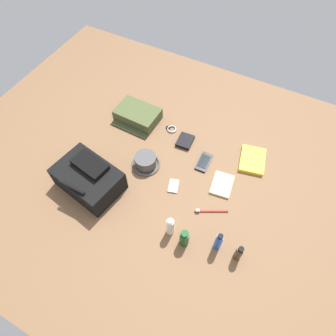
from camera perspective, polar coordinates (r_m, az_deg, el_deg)
ground_plane at (r=1.72m, az=-0.00°, el=-0.95°), size 2.64×2.02×0.02m
backpack at (r=1.66m, az=-15.08°, el=-1.91°), size 0.38×0.30×0.17m
toiletry_pouch at (r=1.95m, az=-5.93°, el=10.09°), size 0.28×0.23×0.08m
bucket_hat at (r=1.72m, az=-4.34°, el=1.26°), size 0.17×0.17×0.08m
cologne_bottle at (r=1.49m, az=13.52°, el=-15.69°), size 0.04×0.04×0.12m
deodorant_spray at (r=1.47m, az=9.72°, el=-13.85°), size 0.03×0.03×0.15m
shampoo_bottle at (r=1.47m, az=3.17°, el=-13.37°), size 0.05×0.05×0.12m
toothpaste_tube at (r=1.48m, az=0.42°, el=-11.25°), size 0.04×0.04×0.14m
paperback_novel at (r=1.81m, az=16.00°, el=1.47°), size 0.18×0.21×0.02m
cell_phone at (r=1.75m, az=6.94°, el=1.17°), size 0.07×0.14×0.01m
media_player at (r=1.66m, az=1.06°, el=-3.48°), size 0.07×0.10×0.01m
wristwatch at (r=1.90m, az=0.64°, el=7.57°), size 0.07×0.06×0.01m
toothbrush at (r=1.60m, az=8.02°, el=-8.26°), size 0.16×0.09×0.02m
wallet at (r=1.83m, az=3.32°, el=5.22°), size 0.10×0.12×0.02m
notepad at (r=1.68m, az=10.42°, el=-3.16°), size 0.13×0.16×0.02m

